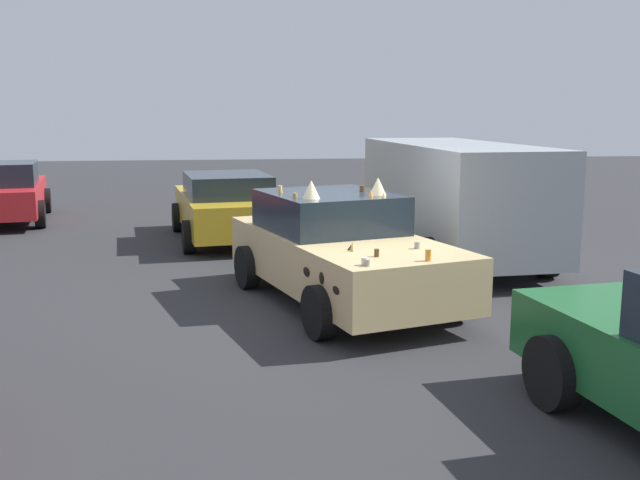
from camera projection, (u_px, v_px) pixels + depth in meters
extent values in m
plane|color=#2D2D30|center=(341.00, 303.00, 10.18)|extent=(60.00, 60.00, 0.00)
cube|color=#D8BC7F|center=(342.00, 259.00, 10.07)|extent=(4.69, 2.96, 0.70)
cube|color=#1E2833|center=(329.00, 211.00, 10.34)|extent=(2.29, 2.13, 0.53)
cylinder|color=black|center=(453.00, 296.00, 9.27)|extent=(0.68, 0.39, 0.65)
cylinder|color=black|center=(319.00, 312.00, 8.54)|extent=(0.68, 0.39, 0.65)
cylinder|color=black|center=(357.00, 257.00, 11.71)|extent=(0.68, 0.39, 0.65)
cylinder|color=black|center=(247.00, 267.00, 10.98)|extent=(0.68, 0.39, 0.65)
ellipsoid|color=black|center=(321.00, 278.00, 8.45)|extent=(0.13, 0.06, 0.15)
ellipsoid|color=black|center=(440.00, 275.00, 9.48)|extent=(0.19, 0.07, 0.14)
ellipsoid|color=black|center=(455.00, 268.00, 9.15)|extent=(0.10, 0.05, 0.14)
ellipsoid|color=black|center=(384.00, 245.00, 10.83)|extent=(0.15, 0.06, 0.10)
ellipsoid|color=black|center=(306.00, 272.00, 8.86)|extent=(0.20, 0.07, 0.12)
ellipsoid|color=black|center=(409.00, 268.00, 10.19)|extent=(0.11, 0.05, 0.09)
ellipsoid|color=black|center=(336.00, 290.00, 8.11)|extent=(0.17, 0.07, 0.10)
ellipsoid|color=black|center=(391.00, 261.00, 10.66)|extent=(0.11, 0.05, 0.10)
ellipsoid|color=black|center=(402.00, 254.00, 10.34)|extent=(0.13, 0.06, 0.11)
cylinder|color=silver|center=(365.00, 261.00, 8.02)|extent=(0.10, 0.10, 0.08)
cylinder|color=orange|center=(428.00, 255.00, 8.24)|extent=(0.09, 0.09, 0.13)
cone|color=#51381E|center=(351.00, 247.00, 8.89)|extent=(0.13, 0.13, 0.07)
cylinder|color=#51381E|center=(377.00, 253.00, 8.48)|extent=(0.08, 0.08, 0.09)
cylinder|color=gray|center=(417.00, 245.00, 8.97)|extent=(0.08, 0.08, 0.08)
cylinder|color=gray|center=(367.00, 263.00, 7.97)|extent=(0.07, 0.07, 0.07)
cone|color=tan|center=(352.00, 246.00, 8.78)|extent=(0.07, 0.07, 0.14)
cone|color=#A87A38|center=(281.00, 189.00, 10.30)|extent=(0.08, 0.08, 0.12)
cylinder|color=#51381E|center=(362.00, 188.00, 10.42)|extent=(0.11, 0.11, 0.09)
cone|color=orange|center=(371.00, 193.00, 9.79)|extent=(0.07, 0.07, 0.10)
cone|color=#51381E|center=(314.00, 194.00, 9.79)|extent=(0.07, 0.07, 0.09)
cone|color=tan|center=(384.00, 195.00, 9.73)|extent=(0.08, 0.08, 0.07)
cylinder|color=silver|center=(311.00, 190.00, 10.22)|extent=(0.07, 0.07, 0.10)
cylinder|color=tan|center=(280.00, 188.00, 10.59)|extent=(0.09, 0.09, 0.07)
cylinder|color=#A87A38|center=(295.00, 195.00, 9.78)|extent=(0.06, 0.06, 0.05)
cone|color=#51381E|center=(317.00, 195.00, 9.76)|extent=(0.09, 0.09, 0.06)
cone|color=beige|center=(378.00, 186.00, 9.99)|extent=(0.23, 0.23, 0.24)
cone|color=beige|center=(311.00, 189.00, 9.60)|extent=(0.23, 0.23, 0.24)
cube|color=#9EA3A8|center=(454.00, 194.00, 12.88)|extent=(5.34, 2.23, 1.77)
cube|color=#1E2833|center=(499.00, 184.00, 11.05)|extent=(0.23, 1.68, 0.64)
cylinder|color=black|center=(546.00, 255.00, 11.69)|extent=(0.73, 0.29, 0.72)
cylinder|color=black|center=(430.00, 260.00, 11.33)|extent=(0.73, 0.29, 0.72)
cylinder|color=black|center=(470.00, 225.00, 14.72)|extent=(0.73, 0.29, 0.72)
cylinder|color=black|center=(377.00, 228.00, 14.36)|extent=(0.73, 0.29, 0.72)
cube|color=gold|center=(226.00, 211.00, 15.05)|extent=(4.41, 2.29, 0.67)
cube|color=#1E2833|center=(227.00, 185.00, 14.67)|extent=(2.24, 1.85, 0.44)
cylinder|color=black|center=(178.00, 217.00, 16.11)|extent=(0.66, 0.31, 0.63)
cylinder|color=black|center=(256.00, 214.00, 16.57)|extent=(0.66, 0.31, 0.63)
cylinder|color=black|center=(189.00, 237.00, 13.63)|extent=(0.66, 0.31, 0.63)
cylinder|color=black|center=(281.00, 233.00, 14.09)|extent=(0.66, 0.31, 0.63)
cylinder|color=black|center=(552.00, 373.00, 6.54)|extent=(0.70, 0.30, 0.68)
cube|color=red|center=(4.00, 197.00, 17.49)|extent=(4.50, 2.44, 0.64)
cube|color=#1E2833|center=(0.00, 174.00, 17.05)|extent=(2.01, 1.86, 0.53)
cylinder|color=black|center=(46.00, 200.00, 19.04)|extent=(0.67, 0.33, 0.64)
cylinder|color=black|center=(40.00, 214.00, 16.56)|extent=(0.67, 0.33, 0.64)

